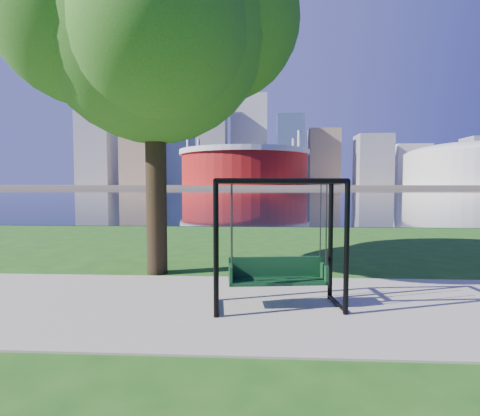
{
  "coord_description": "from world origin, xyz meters",
  "views": [
    {
      "loc": [
        0.3,
        -7.0,
        2.15
      ],
      "look_at": [
        -0.08,
        0.0,
        1.71
      ],
      "focal_mm": 28.0,
      "sensor_mm": 36.0,
      "label": 1
    }
  ],
  "objects": [
    {
      "name": "river",
      "position": [
        0.0,
        102.0,
        0.01
      ],
      "size": [
        900.0,
        180.0,
        0.02
      ],
      "primitive_type": "cube",
      "color": "black",
      "rests_on": "ground"
    },
    {
      "name": "arena",
      "position": [
        135.0,
        235.0,
        15.87
      ],
      "size": [
        84.0,
        84.0,
        26.56
      ],
      "color": "beige",
      "rests_on": "far_bank"
    },
    {
      "name": "swing",
      "position": [
        0.6,
        -0.57,
        1.09
      ],
      "size": [
        2.29,
        1.2,
        2.25
      ],
      "rotation": [
        0.0,
        0.0,
        0.11
      ],
      "color": "black",
      "rests_on": "ground"
    },
    {
      "name": "path",
      "position": [
        0.0,
        -0.5,
        0.01
      ],
      "size": [
        120.0,
        4.0,
        0.03
      ],
      "primitive_type": "cube",
      "color": "#9E937F",
      "rests_on": "ground"
    },
    {
      "name": "ground",
      "position": [
        0.0,
        0.0,
        0.0
      ],
      "size": [
        900.0,
        900.0,
        0.0
      ],
      "primitive_type": "plane",
      "color": "#1E5114",
      "rests_on": "ground"
    },
    {
      "name": "stadium",
      "position": [
        -10.0,
        235.0,
        14.23
      ],
      "size": [
        83.0,
        83.0,
        32.0
      ],
      "color": "maroon",
      "rests_on": "far_bank"
    },
    {
      "name": "skyline",
      "position": [
        -4.27,
        319.39,
        35.89
      ],
      "size": [
        392.0,
        66.0,
        96.5
      ],
      "color": "gray",
      "rests_on": "far_bank"
    },
    {
      "name": "far_bank",
      "position": [
        0.0,
        306.0,
        1.0
      ],
      "size": [
        900.0,
        228.0,
        2.0
      ],
      "primitive_type": "cube",
      "color": "#937F60",
      "rests_on": "ground"
    },
    {
      "name": "park_tree",
      "position": [
        -2.26,
        1.93,
        5.99
      ],
      "size": [
        6.94,
        6.27,
        8.62
      ],
      "color": "black",
      "rests_on": "ground"
    }
  ]
}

